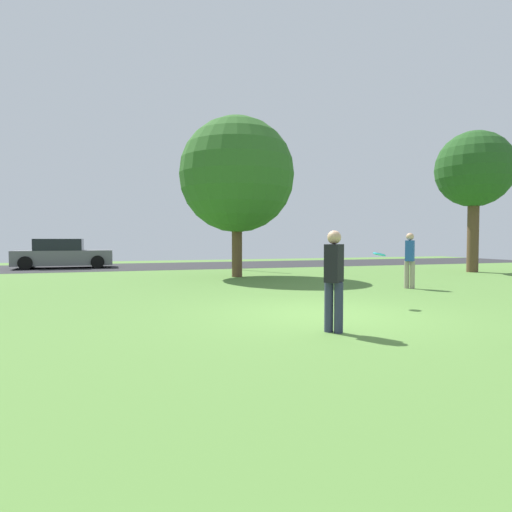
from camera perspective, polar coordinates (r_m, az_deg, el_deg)
ground_plane at (r=8.55m, az=9.02°, el=-7.63°), size 44.00×44.00×0.00m
road_strip at (r=23.86m, az=-8.66°, el=-1.25°), size 44.00×6.40×0.01m
oak_tree_center at (r=16.78m, az=-2.54°, el=10.62°), size 4.39×4.39×6.11m
oak_tree_right at (r=21.46m, az=26.87°, el=10.05°), size 3.29×3.29×6.16m
person_thrower at (r=6.85m, az=10.25°, el=-2.71°), size 0.38×0.38×1.60m
person_catcher at (r=13.49m, az=19.64°, el=-0.24°), size 0.38×0.38×1.64m
frisbee_disc at (r=9.73m, az=15.97°, el=0.22°), size 0.28×0.28×0.09m
parked_car_grey at (r=23.67m, az=-24.13°, el=0.16°), size 4.58×1.97×1.46m
street_lamp_post at (r=20.45m, az=-2.54°, el=4.49°), size 0.14×0.14×4.50m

